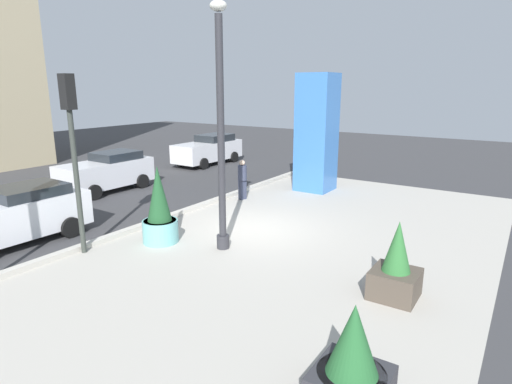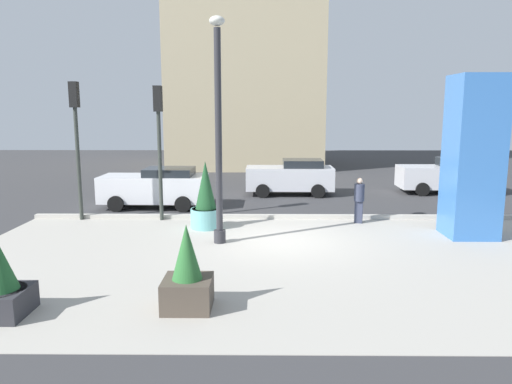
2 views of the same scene
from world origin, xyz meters
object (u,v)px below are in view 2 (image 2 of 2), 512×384
pedestrian_by_curb (359,198)px  potted_plant_curbside (206,201)px  art_pillar_blue (473,157)px  potted_plant_near_left (187,277)px  traffic_light_far_side (76,129)px  car_curb_west (448,175)px  car_passing_lane (291,177)px  lamp_post (218,136)px  traffic_light_corner (159,131)px  car_intersection (156,187)px

pedestrian_by_curb → potted_plant_curbside: bearing=-171.6°
art_pillar_blue → potted_plant_near_left: size_ratio=2.88×
traffic_light_far_side → car_curb_west: traffic_light_far_side is taller
potted_plant_near_left → car_passing_lane: bearing=77.7°
potted_plant_near_left → pedestrian_by_curb: bearing=56.7°
lamp_post → car_curb_west: (10.35, 9.03, -2.36)m
traffic_light_corner → potted_plant_near_left: bearing=-74.9°
potted_plant_curbside → car_curb_west: 13.11m
potted_plant_near_left → potted_plant_curbside: size_ratio=0.76×
art_pillar_blue → potted_plant_near_left: art_pillar_blue is taller
art_pillar_blue → potted_plant_curbside: 8.71m
car_passing_lane → traffic_light_far_side: bearing=-146.0°
lamp_post → art_pillar_blue: 7.97m
art_pillar_blue → car_curb_west: bearing=73.2°
art_pillar_blue → potted_plant_curbside: size_ratio=2.19×
art_pillar_blue → potted_plant_curbside: (-8.51, 0.98, -1.59)m
art_pillar_blue → potted_plant_curbside: bearing=173.5°
car_curb_west → pedestrian_by_curb: (-5.60, -6.38, 0.04)m
car_curb_west → car_intersection: bearing=-164.9°
lamp_post → traffic_light_corner: bearing=128.0°
traffic_light_corner → car_curb_west: 14.27m
lamp_post → art_pillar_blue: (7.89, 0.88, -0.69)m
art_pillar_blue → pedestrian_by_curb: art_pillar_blue is taller
traffic_light_corner → potted_plant_curbside: bearing=-34.3°
potted_plant_near_left → potted_plant_curbside: 6.80m
art_pillar_blue → traffic_light_corner: size_ratio=1.05×
potted_plant_curbside → car_intersection: 4.32m
art_pillar_blue → car_intersection: art_pillar_blue is taller
car_curb_west → car_passing_lane: car_curb_west is taller
car_passing_lane → pedestrian_by_curb: car_passing_lane is taller
traffic_light_far_side → car_intersection: 4.08m
art_pillar_blue → potted_plant_near_left: 10.16m
car_curb_west → pedestrian_by_curb: bearing=-131.3°
car_curb_west → car_passing_lane: (-7.66, -0.52, -0.01)m
lamp_post → car_curb_west: lamp_post is taller
lamp_post → potted_plant_curbside: (-0.62, 1.86, -2.29)m
traffic_light_far_side → pedestrian_by_curb: (10.10, -0.45, -2.43)m
potted_plant_curbside → pedestrian_by_curb: size_ratio=1.41×
car_intersection → lamp_post: bearing=-60.2°
art_pillar_blue → traffic_light_corner: bearing=168.0°
car_curb_west → pedestrian_by_curb: 8.49m
lamp_post → pedestrian_by_curb: lamp_post is taller
potted_plant_curbside → car_intersection: (-2.47, 3.54, -0.09)m
traffic_light_far_side → pedestrian_by_curb: size_ratio=3.05×
art_pillar_blue → traffic_light_far_side: art_pillar_blue is taller
art_pillar_blue → car_curb_west: 8.67m
potted_plant_near_left → car_curb_west: 17.52m
car_passing_lane → car_curb_west: bearing=3.9°
car_intersection → car_passing_lane: (5.78, 3.11, 0.01)m
potted_plant_curbside → pedestrian_by_curb: potted_plant_curbside is taller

